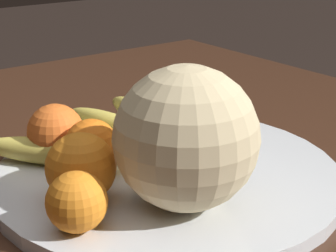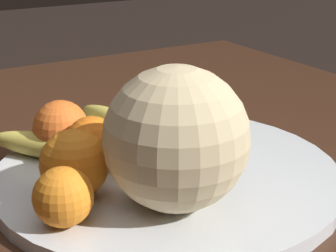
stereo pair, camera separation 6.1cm
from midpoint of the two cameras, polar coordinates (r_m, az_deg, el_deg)
name	(u,v)px [view 2 (the right image)]	position (r m, az deg, el deg)	size (l,w,h in m)	color
fruit_bowl	(168,173)	(0.64, 2.77, -4.85)	(0.39, 0.39, 0.02)	silver
melon	(176,139)	(0.53, 4.19, -1.35)	(0.14, 0.14, 0.14)	beige
banana_bunch	(125,125)	(0.71, -1.98, 0.03)	(0.21, 0.31, 0.03)	#473819
orange_front_left	(61,128)	(0.66, -8.25, -0.22)	(0.07, 0.07, 0.07)	orange
orange_front_right	(75,164)	(0.56, -6.40, -3.89)	(0.07, 0.07, 0.07)	orange
orange_mid_center	(92,143)	(0.62, -4.96, -1.76)	(0.06, 0.06, 0.06)	orange
orange_back_left	(63,197)	(0.51, -7.25, -7.25)	(0.06, 0.06, 0.06)	orange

